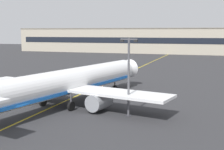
% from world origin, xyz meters
% --- Properties ---
extents(ground_plane, '(400.00, 400.00, 0.00)m').
position_xyz_m(ground_plane, '(0.00, 0.00, 0.00)').
color(ground_plane, '#2D2D30').
extents(taxiway_centreline, '(1.62, 180.00, 0.01)m').
position_xyz_m(taxiway_centreline, '(0.00, 30.00, 0.00)').
color(taxiway_centreline, yellow).
rests_on(taxiway_centreline, ground).
extents(airliner_foreground, '(32.29, 41.14, 11.65)m').
position_xyz_m(airliner_foreground, '(1.29, 9.84, 3.37)').
color(airliner_foreground, white).
rests_on(airliner_foreground, ground).
extents(apron_lamp_post, '(2.24, 0.90, 10.08)m').
position_xyz_m(apron_lamp_post, '(11.63, 7.49, 5.32)').
color(apron_lamp_post, '#515156').
rests_on(apron_lamp_post, ground).
extents(safety_cone_by_nose_gear, '(0.44, 0.44, 0.55)m').
position_xyz_m(safety_cone_by_nose_gear, '(1.32, 25.81, 0.26)').
color(safety_cone_by_nose_gear, orange).
rests_on(safety_cone_by_nose_gear, ground).
extents(terminal_building, '(153.22, 12.40, 12.58)m').
position_xyz_m(terminal_building, '(-4.32, 124.77, 6.30)').
color(terminal_building, '#B2A893').
rests_on(terminal_building, ground).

